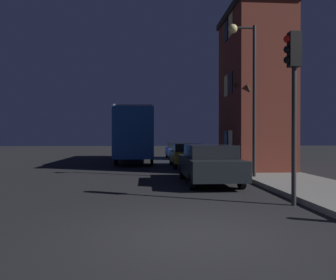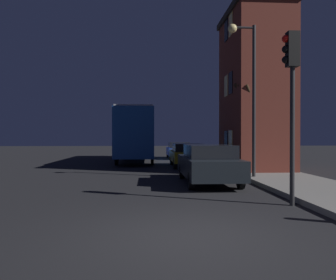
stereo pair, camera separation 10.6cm
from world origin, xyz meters
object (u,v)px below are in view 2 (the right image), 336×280
object	(u,v)px
bare_tree	(255,125)
car_far_lane	(178,150)
traffic_light	(291,81)
car_mid_lane	(187,154)
car_near_lane	(208,163)
streetlamp	(247,78)
bus	(136,131)

from	to	relation	value
bare_tree	car_far_lane	world-z (taller)	bare_tree
traffic_light	car_far_lane	bearing A→B (deg)	93.54
car_mid_lane	car_near_lane	bearing A→B (deg)	-90.39
streetlamp	bus	bearing A→B (deg)	114.01
car_mid_lane	traffic_light	bearing A→B (deg)	-83.18
traffic_light	car_near_lane	size ratio (longest dim) A/B	0.96
car_mid_lane	car_far_lane	xyz separation A→B (m)	(0.18, 7.53, -0.04)
streetlamp	car_far_lane	world-z (taller)	streetlamp
streetlamp	bus	xyz separation A→B (m)	(-4.91, 11.02, -2.00)
streetlamp	car_near_lane	bearing A→B (deg)	-157.89
bus	car_mid_lane	bearing A→B (deg)	-55.76
car_near_lane	car_far_lane	distance (m)	14.56
car_near_lane	bus	bearing A→B (deg)	105.05
traffic_light	car_near_lane	distance (m)	5.04
bare_tree	car_near_lane	distance (m)	3.85
bare_tree	car_far_lane	distance (m)	12.53
bare_tree	car_mid_lane	distance (m)	5.55
streetlamp	car_far_lane	xyz separation A→B (m)	(-1.53, 13.85, -3.48)
traffic_light	bare_tree	xyz separation A→B (m)	(1.22, 6.56, -0.89)
traffic_light	car_mid_lane	bearing A→B (deg)	96.82
bus	car_near_lane	xyz separation A→B (m)	(3.15, -11.73, -1.43)
streetlamp	car_mid_lane	size ratio (longest dim) A/B	1.45
car_near_lane	car_mid_lane	size ratio (longest dim) A/B	1.10
bare_tree	bus	world-z (taller)	bare_tree
traffic_light	bus	distance (m)	16.59
streetlamp	bare_tree	xyz separation A→B (m)	(0.86, 1.65, -1.87)
car_near_lane	car_far_lane	world-z (taller)	car_near_lane
traffic_light	streetlamp	bearing A→B (deg)	85.74
traffic_light	car_near_lane	world-z (taller)	traffic_light
streetlamp	bare_tree	world-z (taller)	streetlamp
car_near_lane	bare_tree	bearing A→B (deg)	42.16
bus	bare_tree	bearing A→B (deg)	-58.39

